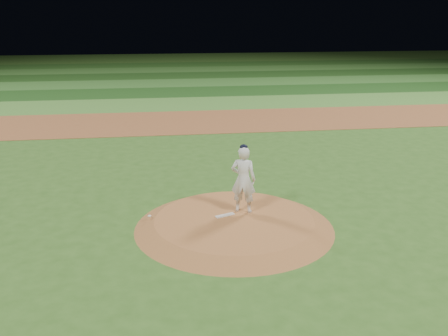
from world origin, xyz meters
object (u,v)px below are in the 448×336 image
object	(u,v)px
rosin_bag	(149,216)
pitcher_on_mound	(243,179)
pitching_rubber	(225,215)
pitchers_mound	(234,223)

from	to	relation	value
rosin_bag	pitcher_on_mound	xyz separation A→B (m)	(2.66, 0.03, 0.95)
pitching_rubber	rosin_bag	bearing A→B (deg)	152.52
pitching_rubber	rosin_bag	size ratio (longest dim) A/B	5.37
rosin_bag	pitching_rubber	bearing A→B (deg)	-5.82
rosin_bag	pitcher_on_mound	world-z (taller)	pitcher_on_mound
pitchers_mound	pitcher_on_mound	xyz separation A→B (m)	(0.34, 0.49, 1.10)
rosin_bag	pitcher_on_mound	distance (m)	2.82
pitching_rubber	pitcher_on_mound	bearing A→B (deg)	1.98
pitchers_mound	rosin_bag	xyz separation A→B (m)	(-2.32, 0.46, 0.15)
pitchers_mound	pitcher_on_mound	distance (m)	1.25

